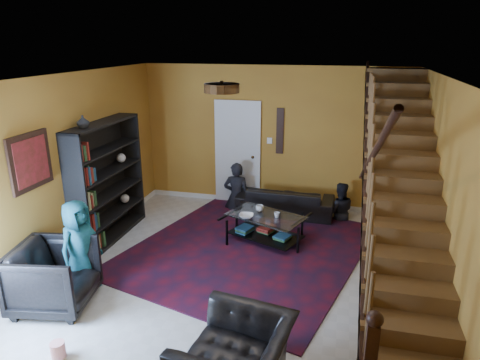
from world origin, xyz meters
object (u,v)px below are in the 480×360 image
object	(u,v)px
armchair_left	(54,276)
coffee_table	(266,226)
bookshelf	(108,184)
sofa	(285,201)

from	to	relation	value
armchair_left	coffee_table	world-z (taller)	armchair_left
bookshelf	sofa	xyz separation A→B (m)	(2.76, 1.70, -0.69)
sofa	coffee_table	size ratio (longest dim) A/B	1.31
sofa	armchair_left	distance (m)	4.42
bookshelf	armchair_left	distance (m)	2.11
coffee_table	sofa	bearing A→B (deg)	83.23
bookshelf	armchair_left	world-z (taller)	bookshelf
sofa	armchair_left	xyz separation A→B (m)	(-2.40, -3.71, 0.15)
armchair_left	bookshelf	bearing A→B (deg)	-0.10
coffee_table	armchair_left	bearing A→B (deg)	-132.58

